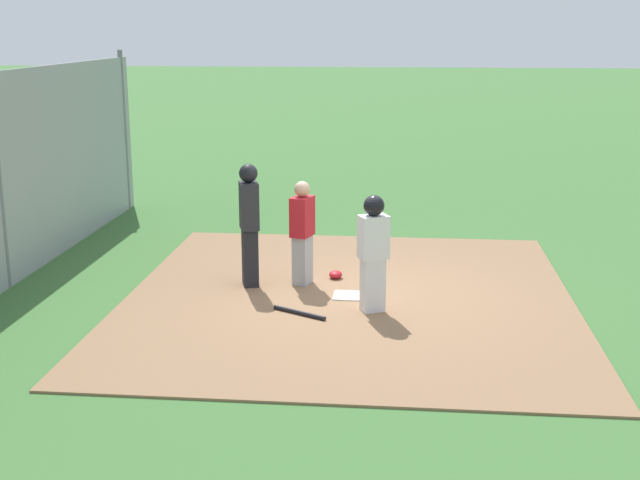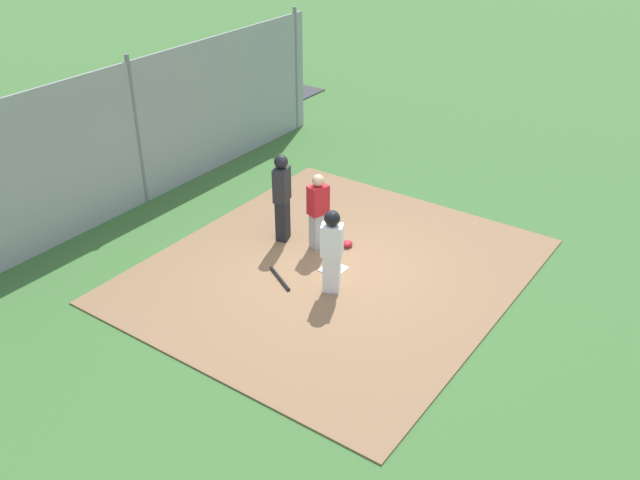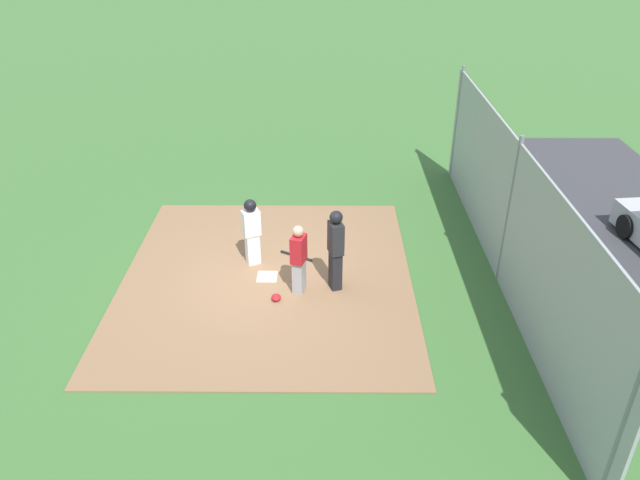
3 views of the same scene
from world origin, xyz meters
name	(u,v)px [view 2 (image 2 of 3)]	position (x,y,z in m)	size (l,w,h in m)	color
ground_plane	(334,271)	(0.00, 0.00, 0.00)	(140.00, 140.00, 0.00)	#3D6B33
dirt_infield	(334,270)	(0.00, 0.00, 0.01)	(7.20, 6.40, 0.03)	#896647
home_plate	(334,269)	(0.00, 0.00, 0.04)	(0.44, 0.44, 0.02)	white
catcher	(318,210)	(-0.54, -0.74, 0.85)	(0.44, 0.36, 1.58)	#9E9EA3
umpire	(282,195)	(-0.39, -1.51, 1.01)	(0.44, 0.36, 1.85)	black
runner	(332,246)	(0.61, 0.37, 0.95)	(0.39, 0.45, 1.62)	silver
baseball_bat	(280,278)	(0.87, -0.61, 0.06)	(0.06, 0.06, 0.84)	black
catcher_mask	(347,244)	(-0.88, -0.26, 0.09)	(0.24, 0.20, 0.12)	#B21923
backstop_fence	(137,135)	(0.00, -5.14, 1.60)	(12.00, 0.10, 3.35)	#93999E
parking_lot	(41,161)	(0.00, -9.04, 0.02)	(18.00, 5.20, 0.04)	#38383D
parked_car_dark	(221,83)	(-6.19, -8.44, 0.61)	(4.29, 2.06, 1.28)	black
parked_car_silver	(0,140)	(0.55, -9.73, 0.61)	(4.37, 2.24, 1.28)	#B2B2B7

